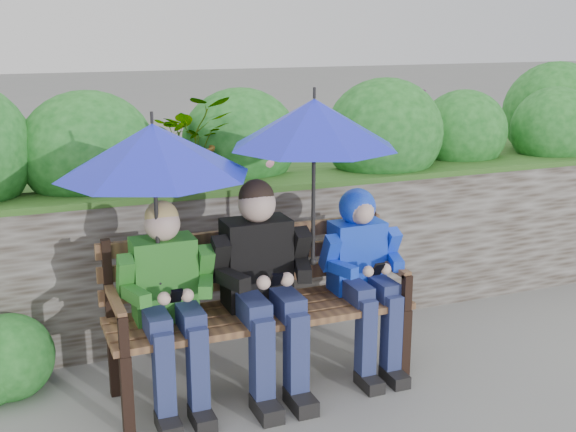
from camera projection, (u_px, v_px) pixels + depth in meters
name	position (u px, v px, depth m)	size (l,w,h in m)	color
ground	(294.00, 369.00, 4.43)	(60.00, 60.00, 0.00)	gray
garden_backdrop	(214.00, 209.00, 5.68)	(8.00, 2.86, 1.81)	#3E352C
park_bench	(257.00, 297.00, 4.16)	(1.74, 0.51, 0.92)	black
boy_left	(169.00, 296.00, 3.86)	(0.51, 0.59, 1.14)	#1E771F
boy_middle	(263.00, 278.00, 4.04)	(0.57, 0.66, 1.22)	black
boy_right	(363.00, 264.00, 4.30)	(0.48, 0.58, 1.11)	#1418CE
umbrella_left	(153.00, 150.00, 3.67)	(1.02, 1.02, 0.93)	#1C26D5
umbrella_right	(314.00, 123.00, 3.92)	(0.95, 0.95, 1.01)	#1C26D5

